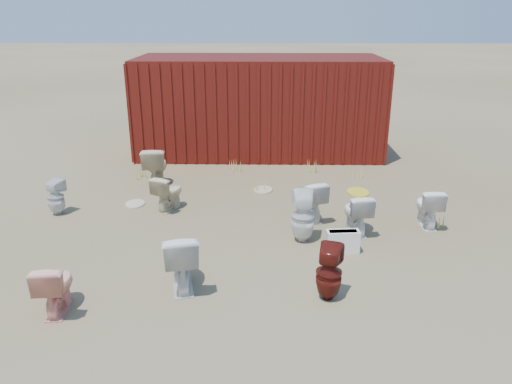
{
  "coord_description": "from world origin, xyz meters",
  "views": [
    {
      "loc": [
        0.14,
        -7.42,
        3.49
      ],
      "look_at": [
        0.0,
        0.6,
        0.55
      ],
      "focal_mm": 35.0,
      "sensor_mm": 36.0,
      "label": 1
    }
  ],
  "objects_px": {
    "shipping_container": "(259,106)",
    "toilet_back_e": "(303,216)",
    "toilet_front_pink": "(55,286)",
    "toilet_back_a": "(56,197)",
    "toilet_back_yellowlid": "(356,213)",
    "toilet_front_a": "(181,259)",
    "loose_tank": "(342,242)",
    "toilet_front_e": "(428,207)",
    "toilet_back_beige_right": "(168,192)",
    "toilet_back_beige_left": "(156,167)",
    "toilet_front_c": "(309,200)",
    "toilet_front_maroon": "(329,273)"
  },
  "relations": [
    {
      "from": "toilet_front_pink",
      "to": "loose_tank",
      "type": "height_order",
      "value": "toilet_front_pink"
    },
    {
      "from": "toilet_front_a",
      "to": "loose_tank",
      "type": "height_order",
      "value": "toilet_front_a"
    },
    {
      "from": "toilet_front_a",
      "to": "toilet_front_e",
      "type": "bearing_deg",
      "value": -163.74
    },
    {
      "from": "toilet_front_a",
      "to": "toilet_back_beige_left",
      "type": "bearing_deg",
      "value": -85.88
    },
    {
      "from": "toilet_back_beige_right",
      "to": "toilet_back_beige_left",
      "type": "bearing_deg",
      "value": -44.5
    },
    {
      "from": "shipping_container",
      "to": "toilet_front_e",
      "type": "relative_size",
      "value": 8.74
    },
    {
      "from": "toilet_front_pink",
      "to": "toilet_back_yellowlid",
      "type": "distance_m",
      "value": 4.69
    },
    {
      "from": "toilet_back_a",
      "to": "loose_tank",
      "type": "distance_m",
      "value": 5.14
    },
    {
      "from": "toilet_front_a",
      "to": "toilet_back_a",
      "type": "distance_m",
      "value": 3.62
    },
    {
      "from": "toilet_back_beige_right",
      "to": "toilet_back_yellowlid",
      "type": "distance_m",
      "value": 3.42
    },
    {
      "from": "toilet_back_beige_right",
      "to": "toilet_back_yellowlid",
      "type": "bearing_deg",
      "value": -171.8
    },
    {
      "from": "toilet_front_a",
      "to": "toilet_back_yellowlid",
      "type": "xyz_separation_m",
      "value": [
        2.61,
        1.78,
        -0.06
      ]
    },
    {
      "from": "toilet_front_a",
      "to": "toilet_front_c",
      "type": "bearing_deg",
      "value": -141.11
    },
    {
      "from": "toilet_front_a",
      "to": "toilet_back_beige_left",
      "type": "relative_size",
      "value": 0.96
    },
    {
      "from": "shipping_container",
      "to": "toilet_front_a",
      "type": "height_order",
      "value": "shipping_container"
    },
    {
      "from": "toilet_back_beige_left",
      "to": "toilet_back_beige_right",
      "type": "bearing_deg",
      "value": 107.28
    },
    {
      "from": "toilet_front_a",
      "to": "toilet_back_e",
      "type": "xyz_separation_m",
      "value": [
        1.71,
        1.44,
        0.01
      ]
    },
    {
      "from": "toilet_front_e",
      "to": "toilet_back_beige_right",
      "type": "xyz_separation_m",
      "value": [
        -4.55,
        0.66,
        -0.01
      ]
    },
    {
      "from": "toilet_back_a",
      "to": "loose_tank",
      "type": "xyz_separation_m",
      "value": [
        4.94,
        -1.42,
        -0.16
      ]
    },
    {
      "from": "toilet_back_beige_left",
      "to": "toilet_front_a",
      "type": "bearing_deg",
      "value": 102.49
    },
    {
      "from": "toilet_back_e",
      "to": "loose_tank",
      "type": "relative_size",
      "value": 1.68
    },
    {
      "from": "shipping_container",
      "to": "toilet_front_e",
      "type": "xyz_separation_m",
      "value": [
        2.92,
        -4.71,
        -0.86
      ]
    },
    {
      "from": "toilet_front_pink",
      "to": "toilet_back_beige_right",
      "type": "distance_m",
      "value": 3.42
    },
    {
      "from": "toilet_back_beige_left",
      "to": "toilet_back_beige_right",
      "type": "xyz_separation_m",
      "value": [
        0.5,
        -1.3,
        -0.09
      ]
    },
    {
      "from": "toilet_back_a",
      "to": "toilet_back_beige_right",
      "type": "xyz_separation_m",
      "value": [
        1.98,
        0.27,
        0.0
      ]
    },
    {
      "from": "toilet_front_e",
      "to": "toilet_back_e",
      "type": "height_order",
      "value": "toilet_back_e"
    },
    {
      "from": "shipping_container",
      "to": "toilet_front_maroon",
      "type": "xyz_separation_m",
      "value": [
        0.96,
        -7.06,
        -0.83
      ]
    },
    {
      "from": "toilet_front_maroon",
      "to": "toilet_back_beige_right",
      "type": "bearing_deg",
      "value": -31.83
    },
    {
      "from": "shipping_container",
      "to": "toilet_back_e",
      "type": "distance_m",
      "value": 5.47
    },
    {
      "from": "toilet_back_yellowlid",
      "to": "toilet_front_a",
      "type": "bearing_deg",
      "value": 25.22
    },
    {
      "from": "toilet_front_e",
      "to": "loose_tank",
      "type": "height_order",
      "value": "toilet_front_e"
    },
    {
      "from": "shipping_container",
      "to": "toilet_front_pink",
      "type": "bearing_deg",
      "value": -107.94
    },
    {
      "from": "shipping_container",
      "to": "toilet_back_yellowlid",
      "type": "height_order",
      "value": "shipping_container"
    },
    {
      "from": "toilet_front_pink",
      "to": "toilet_back_beige_right",
      "type": "bearing_deg",
      "value": -108.28
    },
    {
      "from": "toilet_front_pink",
      "to": "toilet_back_a",
      "type": "height_order",
      "value": "toilet_front_pink"
    },
    {
      "from": "toilet_back_beige_right",
      "to": "toilet_back_yellowlid",
      "type": "height_order",
      "value": "toilet_back_yellowlid"
    },
    {
      "from": "toilet_front_a",
      "to": "toilet_front_maroon",
      "type": "distance_m",
      "value": 1.93
    },
    {
      "from": "toilet_front_pink",
      "to": "toilet_front_c",
      "type": "xyz_separation_m",
      "value": [
        3.32,
        2.9,
        0.03
      ]
    },
    {
      "from": "toilet_front_c",
      "to": "toilet_back_yellowlid",
      "type": "height_order",
      "value": "toilet_front_c"
    },
    {
      "from": "toilet_back_beige_left",
      "to": "toilet_back_yellowlid",
      "type": "height_order",
      "value": "toilet_back_beige_left"
    },
    {
      "from": "toilet_front_e",
      "to": "toilet_back_beige_right",
      "type": "height_order",
      "value": "toilet_front_e"
    },
    {
      "from": "toilet_front_e",
      "to": "toilet_front_pink",
      "type": "bearing_deg",
      "value": 25.89
    },
    {
      "from": "toilet_front_c",
      "to": "toilet_back_e",
      "type": "distance_m",
      "value": 0.89
    },
    {
      "from": "shipping_container",
      "to": "toilet_front_c",
      "type": "relative_size",
      "value": 8.15
    },
    {
      "from": "loose_tank",
      "to": "toilet_back_beige_right",
      "type": "bearing_deg",
      "value": 145.16
    },
    {
      "from": "toilet_back_beige_left",
      "to": "loose_tank",
      "type": "relative_size",
      "value": 1.69
    },
    {
      "from": "toilet_back_beige_left",
      "to": "loose_tank",
      "type": "distance_m",
      "value": 4.58
    },
    {
      "from": "toilet_front_pink",
      "to": "toilet_back_beige_right",
      "type": "height_order",
      "value": "toilet_front_pink"
    },
    {
      "from": "toilet_front_e",
      "to": "toilet_back_beige_left",
      "type": "relative_size",
      "value": 0.81
    },
    {
      "from": "toilet_back_beige_right",
      "to": "toilet_front_e",
      "type": "bearing_deg",
      "value": -163.68
    }
  ]
}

